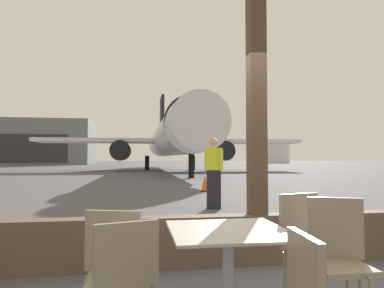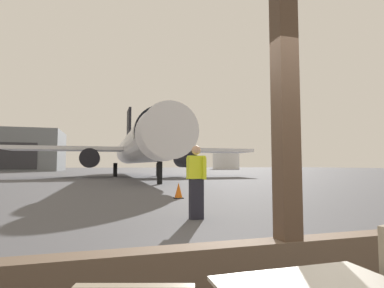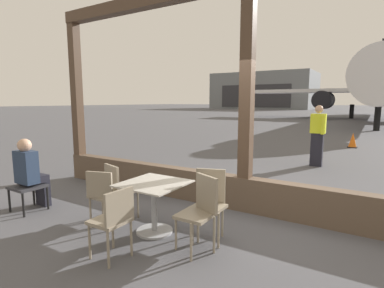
{
  "view_description": "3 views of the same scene",
  "coord_description": "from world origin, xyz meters",
  "views": [
    {
      "loc": [
        -1.4,
        -4.0,
        1.25
      ],
      "look_at": [
        2.23,
        19.6,
        2.22
      ],
      "focal_mm": 32.51,
      "sensor_mm": 36.0,
      "label": 1
    },
    {
      "loc": [
        -1.68,
        -2.55,
        1.28
      ],
      "look_at": [
        4.83,
        20.03,
        2.91
      ],
      "focal_mm": 28.36,
      "sensor_mm": 36.0,
      "label": 2
    },
    {
      "loc": [
        1.83,
        -4.67,
        1.85
      ],
      "look_at": [
        -0.85,
        -0.33,
        1.12
      ],
      "focal_mm": 28.01,
      "sensor_mm": 36.0,
      "label": 3
    }
  ],
  "objects": [
    {
      "name": "fuel_storage_tank",
      "position": [
        34.89,
        85.85,
        2.5
      ],
      "size": [
        8.32,
        8.32,
        4.99
      ],
      "primitive_type": "cylinder",
      "color": "white",
      "rests_on": "ground"
    },
    {
      "name": "ground_plane",
      "position": [
        0.0,
        40.0,
        0.0
      ],
      "size": [
        220.0,
        220.0,
        0.0
      ],
      "primitive_type": "plane",
      "color": "#4C4C51"
    },
    {
      "name": "airplane",
      "position": [
        1.86,
        30.57,
        3.25
      ],
      "size": [
        26.08,
        33.67,
        10.02
      ],
      "color": "silver",
      "rests_on": "ground"
    },
    {
      "name": "ground_crew_worker",
      "position": [
        0.43,
        4.41,
        0.9
      ],
      "size": [
        0.4,
        0.47,
        1.74
      ],
      "color": "black",
      "rests_on": "ground"
    },
    {
      "name": "traffic_cone",
      "position": [
        1.08,
        8.88,
        0.28
      ],
      "size": [
        0.36,
        0.36,
        0.6
      ],
      "color": "orange",
      "rests_on": "ground"
    },
    {
      "name": "distant_hangar",
      "position": [
        -22.54,
        69.4,
        4.3
      ],
      "size": [
        23.59,
        14.33,
        8.62
      ],
      "color": "slate",
      "rests_on": "ground"
    },
    {
      "name": "window_frame",
      "position": [
        0.0,
        0.0,
        1.4
      ],
      "size": [
        8.72,
        0.24,
        3.85
      ],
      "color": "brown",
      "rests_on": "ground"
    }
  ]
}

